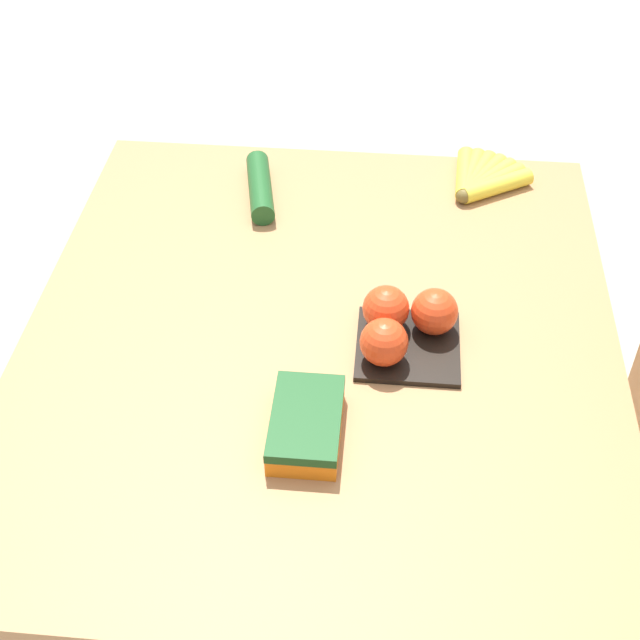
{
  "coord_description": "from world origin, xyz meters",
  "views": [
    {
      "loc": [
        1.07,
        0.1,
        1.79
      ],
      "look_at": [
        0.0,
        0.0,
        0.8
      ],
      "focal_mm": 50.0,
      "sensor_mm": 36.0,
      "label": 1
    }
  ],
  "objects_px": {
    "tomato_pack": "(403,325)",
    "carrot_bag": "(307,423)",
    "banana_bunch": "(481,179)",
    "cucumber_near": "(260,187)"
  },
  "relations": [
    {
      "from": "cucumber_near",
      "to": "carrot_bag",
      "type": "bearing_deg",
      "value": 14.42
    },
    {
      "from": "banana_bunch",
      "to": "tomato_pack",
      "type": "distance_m",
      "value": 0.5
    },
    {
      "from": "tomato_pack",
      "to": "carrot_bag",
      "type": "distance_m",
      "value": 0.25
    },
    {
      "from": "banana_bunch",
      "to": "carrot_bag",
      "type": "relative_size",
      "value": 1.03
    },
    {
      "from": "banana_bunch",
      "to": "tomato_pack",
      "type": "height_order",
      "value": "tomato_pack"
    },
    {
      "from": "banana_bunch",
      "to": "cucumber_near",
      "type": "bearing_deg",
      "value": -80.05
    },
    {
      "from": "tomato_pack",
      "to": "carrot_bag",
      "type": "xyz_separation_m",
      "value": [
        0.21,
        -0.13,
        -0.01
      ]
    },
    {
      "from": "tomato_pack",
      "to": "cucumber_near",
      "type": "distance_m",
      "value": 0.49
    },
    {
      "from": "banana_bunch",
      "to": "cucumber_near",
      "type": "height_order",
      "value": "cucumber_near"
    },
    {
      "from": "carrot_bag",
      "to": "cucumber_near",
      "type": "relative_size",
      "value": 0.82
    }
  ]
}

